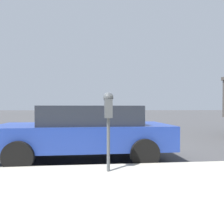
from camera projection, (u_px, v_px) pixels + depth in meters
name	position (u px, v px, depth m)	size (l,w,h in m)	color
ground_plane	(87.00, 151.00, 6.67)	(220.00, 220.00, 0.00)	#424244
parking_meter	(108.00, 111.00, 4.00)	(0.21, 0.19, 1.46)	#4C5156
car_blue	(86.00, 131.00, 5.51)	(2.14, 4.27, 1.36)	navy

